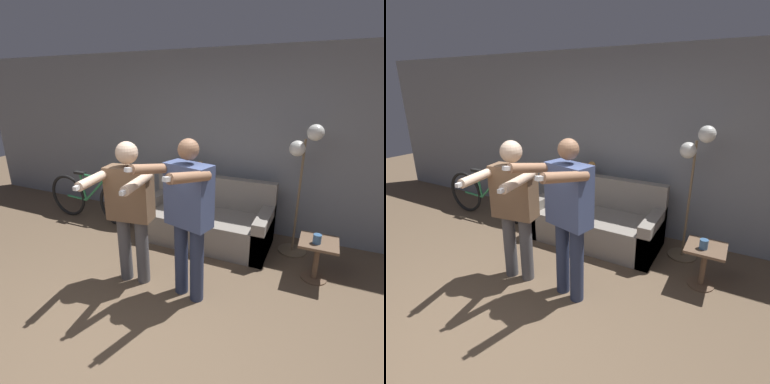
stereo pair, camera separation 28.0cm
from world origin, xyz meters
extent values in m
plane|color=brown|center=(0.00, 0.00, 0.00)|extent=(16.00, 16.00, 0.00)
cube|color=gray|center=(0.00, 2.78, 1.30)|extent=(10.00, 0.05, 2.60)
cube|color=gray|center=(-0.02, 2.13, 0.21)|extent=(1.78, 0.81, 0.42)
cube|color=gray|center=(-0.02, 2.47, 0.65)|extent=(1.78, 0.14, 0.44)
cube|color=gray|center=(-0.84, 2.13, 0.28)|extent=(0.16, 0.81, 0.56)
cube|color=gray|center=(0.79, 2.13, 0.28)|extent=(0.16, 0.81, 0.56)
cylinder|color=#56565B|center=(-0.52, 0.94, 0.38)|extent=(0.14, 0.14, 0.76)
cylinder|color=#56565B|center=(-0.31, 0.97, 0.38)|extent=(0.14, 0.14, 0.76)
cube|color=brown|center=(-0.41, 0.96, 1.04)|extent=(0.50, 0.28, 0.57)
sphere|color=beige|center=(-0.41, 0.96, 1.47)|extent=(0.23, 0.23, 0.23)
cylinder|color=beige|center=(-0.60, 0.68, 1.25)|extent=(0.16, 0.51, 0.10)
cube|color=white|center=(-0.56, 0.43, 1.25)|extent=(0.05, 0.12, 0.04)
cylinder|color=beige|center=(-0.16, 0.74, 1.25)|extent=(0.16, 0.51, 0.10)
cube|color=white|center=(-0.12, 0.50, 1.25)|extent=(0.05, 0.12, 0.04)
cylinder|color=#2D3856|center=(0.16, 0.98, 0.41)|extent=(0.14, 0.14, 0.81)
cylinder|color=#2D3856|center=(0.36, 0.93, 0.41)|extent=(0.14, 0.14, 0.81)
cube|color=#475684|center=(0.26, 0.96, 1.12)|extent=(0.49, 0.32, 0.61)
sphere|color=#9E7051|center=(0.26, 0.96, 1.56)|extent=(0.20, 0.20, 0.20)
cylinder|color=#9E7051|center=(0.00, 0.77, 1.40)|extent=(0.21, 0.51, 0.18)
cube|color=white|center=(-0.06, 0.53, 1.44)|extent=(0.07, 0.13, 0.06)
cylinder|color=#9E7051|center=(0.41, 0.67, 1.40)|extent=(0.21, 0.51, 0.18)
cube|color=white|center=(0.35, 0.43, 1.44)|extent=(0.07, 0.13, 0.06)
ellipsoid|color=tan|center=(-0.40, 2.47, 0.95)|extent=(0.35, 0.11, 0.16)
sphere|color=tan|center=(-0.26, 2.47, 1.01)|extent=(0.12, 0.12, 0.12)
ellipsoid|color=tan|center=(-0.59, 2.49, 0.89)|extent=(0.19, 0.04, 0.04)
cone|color=tan|center=(-0.28, 2.45, 1.05)|extent=(0.04, 0.04, 0.03)
cone|color=tan|center=(-0.28, 2.49, 1.05)|extent=(0.04, 0.04, 0.03)
cylinder|color=#756047|center=(1.15, 2.33, 0.01)|extent=(0.36, 0.36, 0.02)
cylinder|color=#756047|center=(1.15, 2.33, 0.75)|extent=(0.03, 0.03, 1.51)
sphere|color=white|center=(1.25, 2.33, 1.59)|extent=(0.19, 0.19, 0.19)
sphere|color=white|center=(1.07, 2.33, 1.39)|extent=(0.19, 0.19, 0.19)
cylinder|color=brown|center=(1.45, 1.80, 0.01)|extent=(0.28, 0.28, 0.02)
cylinder|color=brown|center=(1.45, 1.80, 0.23)|extent=(0.06, 0.06, 0.45)
cube|color=brown|center=(1.45, 1.80, 0.47)|extent=(0.41, 0.41, 0.03)
cylinder|color=#3D6693|center=(1.43, 1.74, 0.54)|extent=(0.09, 0.09, 0.10)
torus|color=black|center=(-1.44, 2.03, 0.36)|extent=(0.71, 0.05, 0.71)
torus|color=black|center=(-2.48, 2.03, 0.36)|extent=(0.71, 0.05, 0.71)
cylinder|color=#338E56|center=(-1.87, 2.03, 0.54)|extent=(0.45, 0.04, 0.44)
cylinder|color=#338E56|center=(-2.12, 2.03, 0.55)|extent=(0.11, 0.04, 0.43)
cylinder|color=#338E56|center=(-1.91, 2.03, 0.76)|extent=(0.50, 0.04, 0.05)
cylinder|color=#338E56|center=(-2.28, 2.03, 0.35)|extent=(0.39, 0.04, 0.05)
cylinder|color=#338E56|center=(-1.55, 2.03, 0.55)|extent=(0.25, 0.04, 0.41)
cube|color=black|center=(-2.16, 2.03, 0.79)|extent=(0.20, 0.07, 0.04)
camera|label=1|loc=(1.38, -1.44, 2.08)|focal=28.00mm
camera|label=2|loc=(1.63, -1.31, 2.08)|focal=28.00mm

